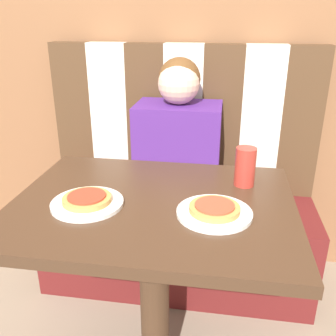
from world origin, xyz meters
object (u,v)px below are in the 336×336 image
(person, at_px, (178,141))
(drinking_cup, at_px, (245,167))
(plate_right, at_px, (214,213))
(pizza_left, at_px, (87,199))
(plate_left, at_px, (87,203))
(pizza_right, at_px, (215,208))

(person, distance_m, drinking_cup, 0.52)
(plate_right, distance_m, drinking_cup, 0.24)
(pizza_left, bearing_deg, plate_left, 0.00)
(person, xyz_separation_m, drinking_cup, (0.28, -0.43, 0.07))
(plate_left, xyz_separation_m, drinking_cup, (0.47, 0.22, 0.06))
(person, relative_size, drinking_cup, 5.18)
(person, height_order, plate_right, person)
(person, bearing_deg, drinking_cup, -57.21)
(plate_left, relative_size, pizza_right, 1.49)
(plate_left, xyz_separation_m, pizza_left, (0.00, 0.00, 0.02))
(person, relative_size, plate_right, 3.12)
(plate_right, height_order, pizza_right, pizza_right)
(pizza_right, bearing_deg, person, 106.15)
(pizza_left, height_order, pizza_right, same)
(person, height_order, pizza_left, person)
(person, relative_size, pizza_right, 4.65)
(person, xyz_separation_m, pizza_left, (-0.19, -0.65, 0.02))
(person, bearing_deg, pizza_right, -73.85)
(pizza_left, xyz_separation_m, pizza_right, (0.38, 0.00, 0.00))
(plate_left, distance_m, pizza_right, 0.38)
(person, distance_m, pizza_left, 0.68)
(plate_left, height_order, pizza_right, pizza_right)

